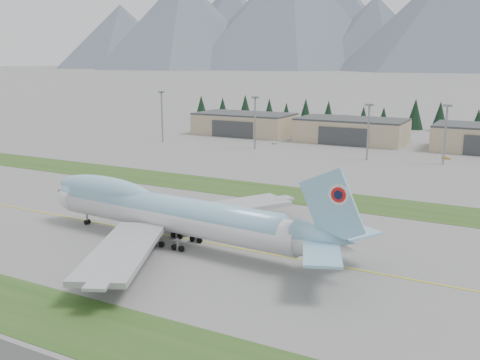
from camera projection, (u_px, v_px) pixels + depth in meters
The scene contains 12 objects.
ground at pixel (209, 243), 108.48m from camera, with size 7000.00×7000.00×0.00m, color slate.
grass_strip_near at pixel (71, 322), 75.73m from camera, with size 400.00×14.00×0.08m, color #294D1B.
grass_strip_far at pixel (294, 195), 147.28m from camera, with size 400.00×18.00×0.08m, color #294D1B.
taxiway_line_main at pixel (209, 243), 108.48m from camera, with size 400.00×0.40×0.02m, color yellow.
boeing_747_freighter at pixel (170, 213), 107.21m from camera, with size 73.41×63.35×19.36m.
hangar_left at pixel (245, 124), 268.59m from camera, with size 48.00×26.60×10.80m.
hangar_center at pixel (351, 130), 243.40m from camera, with size 48.00×26.60×10.80m.
floodlight_masts at pixel (295, 115), 212.31m from camera, with size 124.04×7.58×23.00m.
service_vehicle_a at pixel (275, 144), 238.63m from camera, with size 1.25×3.10×1.06m, color silver.
service_vehicle_b at pixel (446, 159), 201.82m from camera, with size 1.13×3.21×1.06m, color gold.
conifer_belt at pixel (408, 116), 291.35m from camera, with size 274.23×13.96×16.64m.
mountain_ridge_front at pixel (466, 11), 2024.02m from camera, with size 4240.66×1217.55×510.58m.
Camera 1 is at (53.85, -88.15, 36.07)m, focal length 40.00 mm.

